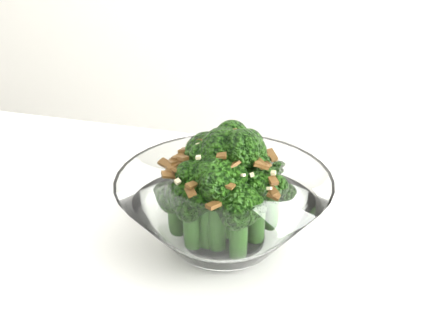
# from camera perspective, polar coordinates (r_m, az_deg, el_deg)

# --- Properties ---
(broccoli_dish) EXTENTS (0.21, 0.21, 0.13)m
(broccoli_dish) POSITION_cam_1_polar(r_m,az_deg,el_deg) (0.50, -0.01, -3.80)
(broccoli_dish) COLOR white
(broccoli_dish) RESTS_ON table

